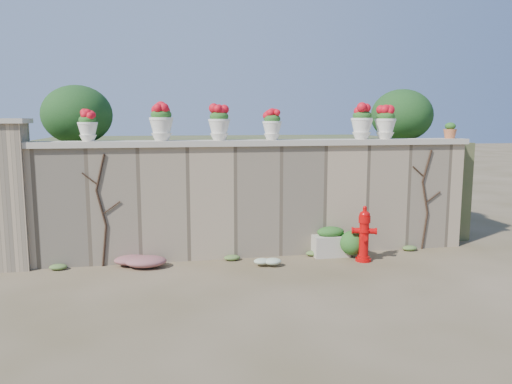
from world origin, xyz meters
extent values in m
plane|color=brown|center=(0.00, 0.00, 0.00)|extent=(80.00, 80.00, 0.00)
cube|color=tan|center=(0.00, 1.80, 1.00)|extent=(8.00, 0.40, 2.00)
cube|color=#BCB39F|center=(0.00, 1.80, 2.05)|extent=(8.10, 0.52, 0.10)
cube|color=tan|center=(-4.15, 1.80, 1.20)|extent=(0.60, 0.60, 2.40)
cube|color=#BCB39F|center=(-4.15, 1.80, 2.44)|extent=(0.72, 0.72, 0.08)
cube|color=#384C23|center=(0.00, 5.00, 1.00)|extent=(9.00, 6.00, 2.00)
ellipsoid|color=#143814|center=(-3.20, 3.00, 2.55)|extent=(1.30, 1.30, 1.10)
ellipsoid|color=#143814|center=(3.40, 3.00, 2.55)|extent=(1.30, 1.30, 1.10)
cylinder|color=black|center=(-2.66, 1.58, 0.35)|extent=(0.12, 0.04, 0.70)
cylinder|color=black|center=(-2.69, 1.58, 1.00)|extent=(0.17, 0.04, 0.61)
cylinder|color=black|center=(-2.67, 1.58, 1.60)|extent=(0.18, 0.04, 0.61)
cylinder|color=black|center=(-2.52, 1.58, 1.00)|extent=(0.30, 0.02, 0.22)
cylinder|color=black|center=(-2.85, 1.58, 1.50)|extent=(0.25, 0.02, 0.21)
cylinder|color=black|center=(3.24, 1.58, 0.35)|extent=(0.12, 0.04, 0.70)
cylinder|color=black|center=(3.22, 1.58, 1.00)|extent=(0.17, 0.04, 0.61)
cylinder|color=black|center=(3.23, 1.58, 1.60)|extent=(0.18, 0.04, 0.61)
cylinder|color=black|center=(3.38, 1.58, 1.00)|extent=(0.30, 0.02, 0.22)
cylinder|color=black|center=(3.05, 1.58, 1.50)|extent=(0.25, 0.02, 0.21)
cylinder|color=#C00708|center=(1.76, 1.02, 0.02)|extent=(0.28, 0.28, 0.05)
cylinder|color=#C00708|center=(1.76, 1.02, 0.39)|extent=(0.17, 0.17, 0.61)
cylinder|color=#C00708|center=(1.76, 1.02, 0.54)|extent=(0.21, 0.21, 0.04)
cylinder|color=#C00708|center=(1.76, 1.02, 0.75)|extent=(0.21, 0.21, 0.12)
ellipsoid|color=#C00708|center=(1.76, 1.02, 0.85)|extent=(0.19, 0.19, 0.14)
cylinder|color=#C00708|center=(1.76, 1.02, 0.92)|extent=(0.07, 0.07, 0.10)
cylinder|color=#C00708|center=(1.63, 1.07, 0.54)|extent=(0.16, 0.14, 0.10)
cylinder|color=#C00708|center=(1.89, 0.97, 0.54)|extent=(0.16, 0.14, 0.10)
cylinder|color=#C00708|center=(1.72, 0.92, 0.44)|extent=(0.12, 0.12, 0.09)
cube|color=#BCB39F|center=(1.30, 1.46, 0.19)|extent=(0.65, 0.38, 0.38)
ellipsoid|color=#1E5119|center=(1.30, 1.46, 0.44)|extent=(0.50, 0.31, 0.19)
ellipsoid|color=#1E5119|center=(1.69, 1.31, 0.31)|extent=(0.65, 0.59, 0.62)
ellipsoid|color=#BB2565|center=(-2.13, 1.39, 0.12)|extent=(0.92, 0.61, 0.25)
ellipsoid|color=white|center=(0.02, 1.07, 0.10)|extent=(0.54, 0.44, 0.20)
ellipsoid|color=#1E5119|center=(-2.87, 1.80, 2.45)|extent=(0.28, 0.28, 0.17)
ellipsoid|color=red|center=(-2.87, 1.80, 2.52)|extent=(0.25, 0.25, 0.18)
ellipsoid|color=#1E5119|center=(-1.66, 1.80, 2.54)|extent=(0.35, 0.35, 0.21)
ellipsoid|color=red|center=(-1.66, 1.80, 2.63)|extent=(0.31, 0.31, 0.22)
ellipsoid|color=#1E5119|center=(-0.67, 1.80, 2.51)|extent=(0.33, 0.33, 0.20)
ellipsoid|color=red|center=(-0.67, 1.80, 2.59)|extent=(0.29, 0.29, 0.21)
ellipsoid|color=#1E5119|center=(0.28, 1.80, 2.47)|extent=(0.30, 0.30, 0.18)
ellipsoid|color=red|center=(0.28, 1.80, 2.55)|extent=(0.26, 0.26, 0.19)
ellipsoid|color=#1E5119|center=(1.99, 1.80, 2.53)|extent=(0.35, 0.35, 0.21)
ellipsoid|color=red|center=(1.99, 1.80, 2.62)|extent=(0.30, 0.30, 0.22)
ellipsoid|color=#1E5119|center=(2.46, 1.80, 2.52)|extent=(0.34, 0.34, 0.20)
ellipsoid|color=red|center=(2.46, 1.80, 2.61)|extent=(0.29, 0.29, 0.21)
ellipsoid|color=#1E5119|center=(3.80, 1.80, 2.32)|extent=(0.20, 0.20, 0.14)
camera|label=1|loc=(-1.74, -6.94, 2.46)|focal=35.00mm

